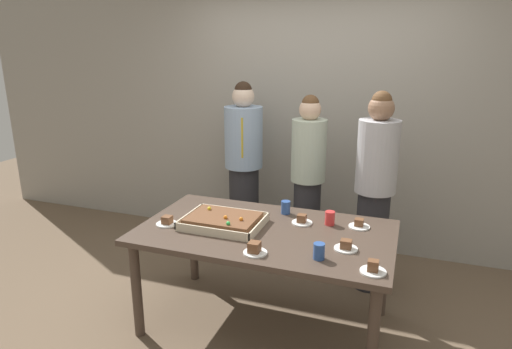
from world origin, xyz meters
TOP-DOWN VIEW (x-y plane):
  - ground_plane at (0.00, 0.00)m, footprint 12.00×12.00m
  - interior_back_panel at (0.00, 1.60)m, footprint 8.00×0.12m
  - party_table at (0.00, 0.00)m, footprint 1.76×1.01m
  - sheet_cake at (-0.31, -0.03)m, footprint 0.56×0.42m
  - plated_slice_near_left at (0.58, -0.12)m, footprint 0.15×0.15m
  - plated_slice_near_right at (0.77, -0.36)m, footprint 0.15×0.15m
  - plated_slice_far_left at (0.61, 0.27)m, footprint 0.15×0.15m
  - plated_slice_far_right at (0.05, -0.37)m, footprint 0.15×0.15m
  - plated_slice_center_front at (0.21, 0.20)m, footprint 0.15×0.15m
  - plated_slice_center_back at (-0.70, -0.15)m, footprint 0.15×0.15m
  - drink_cup_nearest at (0.40, 0.25)m, footprint 0.07×0.07m
  - drink_cup_middle at (0.44, -0.30)m, footprint 0.07×0.07m
  - drink_cup_far_end at (0.05, 0.35)m, footprint 0.07×0.07m
  - person_serving_front at (0.06, 1.01)m, footprint 0.31×0.31m
  - person_green_shirt_behind at (-0.60, 1.13)m, footprint 0.36×0.36m
  - person_striped_tie_right at (0.66, 0.82)m, footprint 0.33×0.33m

SIDE VIEW (x-z plane):
  - ground_plane at x=0.00m, z-range 0.00..0.00m
  - party_table at x=0.00m, z-range 0.30..1.05m
  - plated_slice_far_left at x=0.61m, z-range 0.74..0.80m
  - plated_slice_center_front at x=0.21m, z-range 0.74..0.81m
  - plated_slice_center_back at x=-0.70m, z-range 0.74..0.81m
  - plated_slice_near_left at x=0.58m, z-range 0.74..0.81m
  - plated_slice_near_right at x=0.77m, z-range 0.74..0.81m
  - plated_slice_far_right at x=0.05m, z-range 0.74..0.82m
  - sheet_cake at x=-0.31m, z-range 0.74..0.84m
  - drink_cup_nearest at x=0.40m, z-range 0.76..0.86m
  - drink_cup_middle at x=0.44m, z-range 0.76..0.86m
  - drink_cup_far_end at x=0.05m, z-range 0.76..0.86m
  - person_serving_front at x=0.06m, z-range 0.04..1.63m
  - person_green_shirt_behind at x=-0.60m, z-range 0.03..1.71m
  - person_striped_tie_right at x=0.66m, z-range 0.03..1.70m
  - interior_back_panel at x=0.00m, z-range 0.00..3.00m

